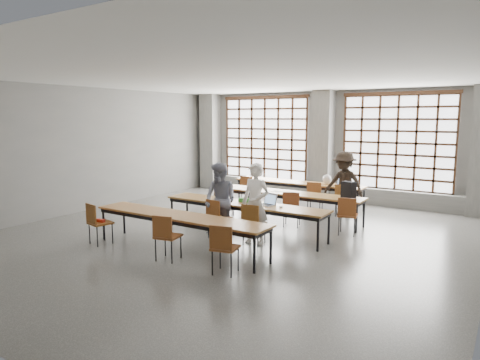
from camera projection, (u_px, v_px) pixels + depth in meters
name	position (u px, v px, depth m)	size (l,w,h in m)	color
floor	(232.00, 236.00, 9.64)	(11.00, 11.00, 0.00)	#4C4C49
ceiling	(232.00, 77.00, 9.14)	(11.00, 11.00, 0.00)	silver
wall_back	(326.00, 145.00, 13.97)	(10.00, 10.00, 0.00)	#5E5E5B
wall_left	(86.00, 150.00, 12.07)	(11.00, 11.00, 0.00)	#5E5E5B
column_left	(210.00, 142.00, 16.15)	(0.60, 0.55, 3.50)	#5A5A57
column_mid	(323.00, 146.00, 13.73)	(0.60, 0.55, 3.50)	#5A5A57
window_left	(265.00, 139.00, 15.09)	(3.32, 0.12, 3.00)	white
window_right	(397.00, 143.00, 12.67)	(3.32, 0.12, 3.00)	white
sill_ledge	(322.00, 191.00, 14.02)	(9.80, 0.35, 0.50)	#5A5A57
desk_row_a	(298.00, 184.00, 12.85)	(4.00, 0.70, 0.73)	brown
desk_row_b	(287.00, 195.00, 11.09)	(4.00, 0.70, 0.73)	brown
desk_row_c	(244.00, 206.00, 9.70)	(4.00, 0.70, 0.73)	brown
desk_row_d	(179.00, 218.00, 8.50)	(4.00, 0.70, 0.73)	brown
chair_back_left	(248.00, 187.00, 13.09)	(0.48, 0.49, 0.88)	brown
chair_back_mid	(315.00, 194.00, 11.91)	(0.49, 0.50, 0.88)	brown
chair_back_right	(343.00, 197.00, 11.48)	(0.51, 0.51, 0.88)	brown
chair_mid_left	(223.00, 197.00, 11.46)	(0.52, 0.52, 0.88)	brown
chair_mid_centre	(292.00, 205.00, 10.36)	(0.53, 0.53, 0.88)	brown
chair_mid_right	(347.00, 212.00, 9.61)	(0.50, 0.50, 0.88)	brown
chair_front_left	(217.00, 215.00, 9.36)	(0.47, 0.48, 0.88)	brown
chair_front_right	(252.00, 220.00, 8.87)	(0.45, 0.46, 0.88)	brown
chair_near_left	(97.00, 220.00, 8.92)	(0.50, 0.50, 0.88)	brown
chair_near_mid	(166.00, 233.00, 7.88)	(0.50, 0.50, 0.88)	brown
chair_near_right	(224.00, 244.00, 7.18)	(0.50, 0.50, 0.88)	brown
student_male	(255.00, 204.00, 8.93)	(0.63, 0.41, 1.72)	white
student_female	(220.00, 200.00, 9.42)	(0.81, 0.63, 1.67)	#172046
student_back	(344.00, 184.00, 11.55)	(1.13, 0.65, 1.75)	black
laptop_front	(268.00, 202.00, 9.47)	(0.43, 0.39, 0.26)	#ADADB2
laptop_back	(343.00, 183.00, 12.20)	(0.38, 0.32, 0.26)	#AAAAAF
mouse	(281.00, 207.00, 9.16)	(0.10, 0.06, 0.04)	white
green_box	(244.00, 200.00, 9.78)	(0.25, 0.09, 0.09)	#2F7C28
phone	(248.00, 204.00, 9.51)	(0.13, 0.06, 0.01)	black
paper_sheet_b	(276.00, 191.00, 11.20)	(0.30, 0.21, 0.00)	white
paper_sheet_c	(291.00, 192.00, 11.02)	(0.30, 0.21, 0.00)	silver
backpack	(349.00, 190.00, 10.23)	(0.32, 0.20, 0.40)	black
plastic_bag	(327.00, 179.00, 12.38)	(0.26, 0.21, 0.29)	silver
red_pouch	(100.00, 221.00, 8.98)	(0.20, 0.08, 0.06)	#B32616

